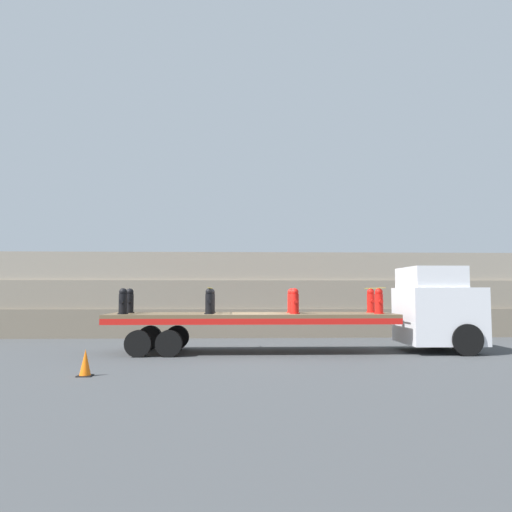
{
  "coord_description": "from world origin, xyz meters",
  "views": [
    {
      "loc": [
        -0.51,
        -17.73,
        2.11
      ],
      "look_at": [
        0.15,
        0.0,
        3.41
      ],
      "focal_mm": 35.0,
      "sensor_mm": 36.0,
      "label": 1
    }
  ],
  "objects_px": {
    "truck_cab": "(440,309)",
    "fire_hydrant_black_far_0": "(130,301)",
    "fire_hydrant_black_far_1": "(211,301)",
    "fire_hydrant_red_far_2": "(291,301)",
    "flatbed_trailer": "(232,321)",
    "fire_hydrant_red_near_2": "(295,301)",
    "fire_hydrant_red_near_3": "(379,301)",
    "fire_hydrant_black_near_0": "(123,301)",
    "fire_hydrant_red_far_3": "(371,301)",
    "fire_hydrant_black_near_1": "(209,301)",
    "traffic_cone": "(85,363)"
  },
  "relations": [
    {
      "from": "fire_hydrant_red_far_2",
      "to": "fire_hydrant_red_far_3",
      "type": "relative_size",
      "value": 1.0
    },
    {
      "from": "flatbed_trailer",
      "to": "fire_hydrant_red_near_3",
      "type": "height_order",
      "value": "fire_hydrant_red_near_3"
    },
    {
      "from": "flatbed_trailer",
      "to": "fire_hydrant_red_near_2",
      "type": "height_order",
      "value": "fire_hydrant_red_near_2"
    },
    {
      "from": "fire_hydrant_black_far_0",
      "to": "traffic_cone",
      "type": "height_order",
      "value": "fire_hydrant_black_far_0"
    },
    {
      "from": "fire_hydrant_black_far_0",
      "to": "fire_hydrant_red_near_2",
      "type": "relative_size",
      "value": 1.0
    },
    {
      "from": "fire_hydrant_black_far_0",
      "to": "fire_hydrant_red_near_2",
      "type": "distance_m",
      "value": 5.97
    },
    {
      "from": "truck_cab",
      "to": "fire_hydrant_black_near_1",
      "type": "xyz_separation_m",
      "value": [
        -8.23,
        -0.53,
        0.27
      ]
    },
    {
      "from": "fire_hydrant_black_near_0",
      "to": "fire_hydrant_red_near_2",
      "type": "relative_size",
      "value": 1.0
    },
    {
      "from": "fire_hydrant_black_near_0",
      "to": "fire_hydrant_black_near_1",
      "type": "height_order",
      "value": "same"
    },
    {
      "from": "fire_hydrant_black_far_0",
      "to": "fire_hydrant_black_near_0",
      "type": "bearing_deg",
      "value": -90.0
    },
    {
      "from": "fire_hydrant_red_far_2",
      "to": "fire_hydrant_red_near_2",
      "type": "bearing_deg",
      "value": -90.0
    },
    {
      "from": "truck_cab",
      "to": "fire_hydrant_red_far_2",
      "type": "distance_m",
      "value": 5.33
    },
    {
      "from": "fire_hydrant_black_far_0",
      "to": "fire_hydrant_red_far_3",
      "type": "height_order",
      "value": "same"
    },
    {
      "from": "truck_cab",
      "to": "traffic_cone",
      "type": "distance_m",
      "value": 12.17
    },
    {
      "from": "truck_cab",
      "to": "fire_hydrant_black_far_0",
      "type": "distance_m",
      "value": 11.19
    },
    {
      "from": "fire_hydrant_black_near_0",
      "to": "fire_hydrant_black_far_1",
      "type": "bearing_deg",
      "value": 19.84
    },
    {
      "from": "fire_hydrant_black_near_1",
      "to": "fire_hydrant_red_near_3",
      "type": "relative_size",
      "value": 1.0
    },
    {
      "from": "fire_hydrant_black_near_1",
      "to": "fire_hydrant_red_near_3",
      "type": "xyz_separation_m",
      "value": [
        5.88,
        0.0,
        0.0
      ]
    },
    {
      "from": "fire_hydrant_black_far_1",
      "to": "fire_hydrant_red_far_2",
      "type": "bearing_deg",
      "value": 0.0
    },
    {
      "from": "fire_hydrant_black_near_1",
      "to": "fire_hydrant_red_near_3",
      "type": "bearing_deg",
      "value": 0.0
    },
    {
      "from": "fire_hydrant_red_far_2",
      "to": "truck_cab",
      "type": "bearing_deg",
      "value": -5.72
    },
    {
      "from": "flatbed_trailer",
      "to": "fire_hydrant_black_near_0",
      "type": "height_order",
      "value": "fire_hydrant_black_near_0"
    },
    {
      "from": "fire_hydrant_black_near_1",
      "to": "fire_hydrant_black_near_0",
      "type": "bearing_deg",
      "value": 180.0
    },
    {
      "from": "flatbed_trailer",
      "to": "fire_hydrant_red_far_3",
      "type": "height_order",
      "value": "fire_hydrant_red_far_3"
    },
    {
      "from": "fire_hydrant_black_far_0",
      "to": "fire_hydrant_black_near_1",
      "type": "bearing_deg",
      "value": -19.84
    },
    {
      "from": "fire_hydrant_red_near_3",
      "to": "fire_hydrant_red_far_3",
      "type": "height_order",
      "value": "same"
    },
    {
      "from": "fire_hydrant_red_near_3",
      "to": "fire_hydrant_red_far_3",
      "type": "xyz_separation_m",
      "value": [
        0.0,
        1.06,
        0.0
      ]
    },
    {
      "from": "fire_hydrant_red_far_3",
      "to": "fire_hydrant_black_far_1",
      "type": "bearing_deg",
      "value": 180.0
    },
    {
      "from": "truck_cab",
      "to": "flatbed_trailer",
      "type": "distance_m",
      "value": 7.48
    },
    {
      "from": "fire_hydrant_black_far_0",
      "to": "traffic_cone",
      "type": "relative_size",
      "value": 1.31
    },
    {
      "from": "fire_hydrant_black_far_1",
      "to": "fire_hydrant_red_near_2",
      "type": "bearing_deg",
      "value": -19.84
    },
    {
      "from": "fire_hydrant_red_near_2",
      "to": "fire_hydrant_red_far_3",
      "type": "relative_size",
      "value": 1.0
    },
    {
      "from": "truck_cab",
      "to": "fire_hydrant_red_far_2",
      "type": "bearing_deg",
      "value": 174.28
    },
    {
      "from": "truck_cab",
      "to": "fire_hydrant_black_near_0",
      "type": "distance_m",
      "value": 11.19
    },
    {
      "from": "fire_hydrant_black_near_0",
      "to": "fire_hydrant_black_far_1",
      "type": "distance_m",
      "value": 3.12
    },
    {
      "from": "fire_hydrant_black_near_1",
      "to": "fire_hydrant_red_far_3",
      "type": "relative_size",
      "value": 1.0
    },
    {
      "from": "fire_hydrant_red_near_3",
      "to": "fire_hydrant_red_far_2",
      "type": "bearing_deg",
      "value": 160.16
    },
    {
      "from": "truck_cab",
      "to": "fire_hydrant_red_far_2",
      "type": "relative_size",
      "value": 3.41
    },
    {
      "from": "fire_hydrant_black_far_1",
      "to": "fire_hydrant_red_near_3",
      "type": "bearing_deg",
      "value": -10.23
    },
    {
      "from": "fire_hydrant_black_near_0",
      "to": "fire_hydrant_black_near_1",
      "type": "bearing_deg",
      "value": 0.0
    },
    {
      "from": "flatbed_trailer",
      "to": "fire_hydrant_red_near_2",
      "type": "xyz_separation_m",
      "value": [
        2.17,
        -0.53,
        0.69
      ]
    },
    {
      "from": "truck_cab",
      "to": "fire_hydrant_black_near_0",
      "type": "xyz_separation_m",
      "value": [
        -11.17,
        -0.53,
        0.27
      ]
    },
    {
      "from": "traffic_cone",
      "to": "fire_hydrant_black_near_0",
      "type": "bearing_deg",
      "value": 90.76
    },
    {
      "from": "fire_hydrant_black_near_1",
      "to": "fire_hydrant_black_far_1",
      "type": "height_order",
      "value": "same"
    },
    {
      "from": "flatbed_trailer",
      "to": "fire_hydrant_red_far_3",
      "type": "distance_m",
      "value": 5.19
    },
    {
      "from": "fire_hydrant_black_far_0",
      "to": "fire_hydrant_red_near_2",
      "type": "xyz_separation_m",
      "value": [
        5.88,
        -1.06,
        0.0
      ]
    },
    {
      "from": "fire_hydrant_black_near_0",
      "to": "truck_cab",
      "type": "bearing_deg",
      "value": 2.72
    },
    {
      "from": "fire_hydrant_black_far_1",
      "to": "fire_hydrant_red_far_3",
      "type": "relative_size",
      "value": 1.0
    },
    {
      "from": "fire_hydrant_red_near_2",
      "to": "fire_hydrant_red_near_3",
      "type": "relative_size",
      "value": 1.0
    },
    {
      "from": "flatbed_trailer",
      "to": "fire_hydrant_black_far_1",
      "type": "relative_size",
      "value": 11.32
    }
  ]
}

